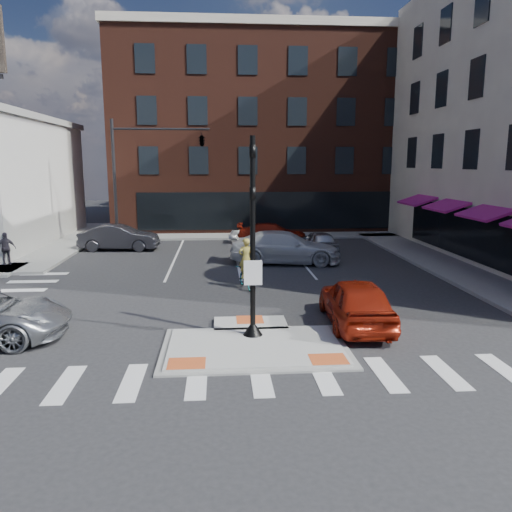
{
  "coord_description": "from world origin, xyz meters",
  "views": [
    {
      "loc": [
        -1.0,
        -14.22,
        5.33
      ],
      "look_at": [
        0.33,
        3.53,
        2.0
      ],
      "focal_mm": 35.0,
      "sensor_mm": 36.0,
      "label": 1
    }
  ],
  "objects": [
    {
      "name": "signal_pole",
      "position": [
        0.0,
        0.4,
        2.36
      ],
      "size": [
        0.6,
        0.6,
        5.98
      ],
      "color": "black",
      "rests_on": "refuge_island"
    },
    {
      "name": "mast_arm_signal",
      "position": [
        -3.47,
        18.0,
        6.21
      ],
      "size": [
        6.1,
        2.24,
        8.0
      ],
      "color": "black",
      "rests_on": "ground"
    },
    {
      "name": "pedestrian_b",
      "position": [
        -12.0,
        12.0,
        0.99
      ],
      "size": [
        1.06,
        0.84,
        1.68
      ],
      "primitive_type": "imported",
      "rotation": [
        0.0,
        0.0,
        0.51
      ],
      "color": "#35303B",
      "rests_on": "sidewalk_nw"
    },
    {
      "name": "bg_car_red",
      "position": [
        2.58,
        18.73,
        0.68
      ],
      "size": [
        4.85,
        2.36,
        1.36
      ],
      "primitive_type": "imported",
      "rotation": [
        0.0,
        0.0,
        1.47
      ],
      "color": "maroon",
      "rests_on": "ground"
    },
    {
      "name": "red_sedan",
      "position": [
        3.5,
        1.45,
        0.8
      ],
      "size": [
        2.13,
        4.81,
        1.61
      ],
      "primitive_type": "imported",
      "rotation": [
        0.0,
        0.0,
        3.09
      ],
      "color": "#9C210E",
      "rests_on": "ground"
    },
    {
      "name": "building_n",
      "position": [
        3.0,
        31.99,
        7.8
      ],
      "size": [
        24.4,
        18.4,
        15.5
      ],
      "color": "#4B2217",
      "rests_on": "ground"
    },
    {
      "name": "sidewalk_e",
      "position": [
        10.8,
        10.0,
        0.07
      ],
      "size": [
        3.0,
        24.0,
        0.15
      ],
      "primitive_type": "cube",
      "color": "gray",
      "rests_on": "ground"
    },
    {
      "name": "sidewalk_n",
      "position": [
        3.0,
        22.0,
        0.07
      ],
      "size": [
        26.0,
        3.0,
        0.15
      ],
      "primitive_type": "cube",
      "color": "gray",
      "rests_on": "ground"
    },
    {
      "name": "building_far_right",
      "position": [
        9.0,
        54.0,
        6.0
      ],
      "size": [
        12.0,
        12.0,
        12.0
      ],
      "primitive_type": "cube",
      "color": "brown",
      "rests_on": "ground"
    },
    {
      "name": "bg_car_dark",
      "position": [
        -7.16,
        16.83,
        0.79
      ],
      "size": [
        4.88,
        1.97,
        1.58
      ],
      "primitive_type": "imported",
      "rotation": [
        0.0,
        0.0,
        1.51
      ],
      "color": "#28282D",
      "rests_on": "ground"
    },
    {
      "name": "white_pickup",
      "position": [
        2.53,
        12.01,
        0.86
      ],
      "size": [
        6.17,
        3.15,
        1.71
      ],
      "primitive_type": "imported",
      "rotation": [
        0.0,
        0.0,
        1.44
      ],
      "color": "silver",
      "rests_on": "ground"
    },
    {
      "name": "building_far_left",
      "position": [
        -4.0,
        52.0,
        5.0
      ],
      "size": [
        10.0,
        12.0,
        10.0
      ],
      "primitive_type": "cube",
      "color": "slate",
      "rests_on": "ground"
    },
    {
      "name": "refuge_island",
      "position": [
        0.0,
        -0.26,
        0.05
      ],
      "size": [
        5.4,
        4.65,
        0.13
      ],
      "color": "gray",
      "rests_on": "ground"
    },
    {
      "name": "bg_car_silver",
      "position": [
        5.0,
        15.09,
        0.66
      ],
      "size": [
        1.98,
        4.03,
        1.32
      ],
      "primitive_type": "imported",
      "rotation": [
        0.0,
        0.0,
        3.25
      ],
      "color": "#B8BABF",
      "rests_on": "ground"
    },
    {
      "name": "cyclist",
      "position": [
        0.12,
        6.66,
        0.74
      ],
      "size": [
        1.01,
        1.83,
        2.19
      ],
      "rotation": [
        0.0,
        0.0,
        3.39
      ],
      "color": "#3F3F44",
      "rests_on": "ground"
    },
    {
      "name": "ground",
      "position": [
        0.0,
        0.0,
        0.0
      ],
      "size": [
        120.0,
        120.0,
        0.0
      ],
      "primitive_type": "plane",
      "color": "#28282B",
      "rests_on": "ground"
    }
  ]
}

